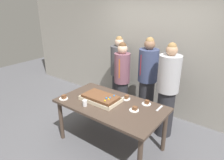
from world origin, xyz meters
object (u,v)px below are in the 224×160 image
party_table (110,109)px  sheet_cake (101,98)px  drink_cup_nearest (85,103)px  person_serving_front (147,81)px  person_striped_tie_right (119,72)px  plated_slice_far_left (147,103)px  plated_slice_far_right (126,98)px  person_green_shirt_behind (167,91)px  cake_server_utensil (159,108)px  person_left_edge_reaching (122,80)px  plated_slice_near_left (134,109)px  plated_slice_near_right (64,98)px

party_table → sheet_cake: bearing=-178.2°
drink_cup_nearest → person_serving_front: 1.37m
party_table → person_striped_tie_right: (-0.68, 1.20, 0.15)m
plated_slice_far_left → plated_slice_far_right: (-0.36, -0.05, -0.00)m
person_serving_front → person_green_shirt_behind: person_serving_front is taller
party_table → person_serving_front: (0.13, 1.00, 0.20)m
cake_server_utensil → person_left_edge_reaching: (-1.07, 0.52, 0.05)m
plated_slice_far_right → person_serving_front: (0.02, 0.71, 0.09)m
person_green_shirt_behind → plated_slice_near_left: bearing=30.5°
plated_slice_near_right → person_striped_tie_right: size_ratio=0.09×
person_green_shirt_behind → person_striped_tie_right: person_green_shirt_behind is taller
sheet_cake → plated_slice_far_left: (0.68, 0.35, -0.02)m
sheet_cake → cake_server_utensil: sheet_cake is taller
plated_slice_near_right → drink_cup_nearest: drink_cup_nearest is taller
party_table → plated_slice_near_right: (-0.74, -0.35, 0.12)m
person_green_shirt_behind → sheet_cake: bearing=0.0°
plated_slice_near_right → cake_server_utensil: (1.45, 0.69, -0.02)m
cake_server_utensil → person_serving_front: 0.88m
plated_slice_far_right → person_left_edge_reaching: 0.74m
plated_slice_near_right → person_serving_front: 1.61m
party_table → cake_server_utensil: cake_server_utensil is taller
plated_slice_near_left → plated_slice_far_right: (-0.31, 0.24, 0.00)m
party_table → person_green_shirt_behind: person_green_shirt_behind is taller
drink_cup_nearest → person_striped_tie_right: bearing=105.0°
person_green_shirt_behind → plated_slice_far_right: bearing=1.6°
plated_slice_far_right → cake_server_utensil: bearing=4.4°
drink_cup_nearest → person_left_edge_reaching: bearing=94.2°
plated_slice_near_right → party_table: bearing=25.0°
drink_cup_nearest → person_left_edge_reaching: 1.17m
drink_cup_nearest → person_serving_front: (0.41, 1.31, 0.06)m
plated_slice_far_left → plated_slice_far_right: bearing=-172.5°
plated_slice_near_left → person_striped_tie_right: (-1.11, 1.14, 0.04)m
party_table → cake_server_utensil: size_ratio=8.82×
plated_slice_far_right → plated_slice_far_left: bearing=7.5°
party_table → cake_server_utensil: 0.79m
plated_slice_near_right → drink_cup_nearest: (0.46, 0.04, 0.03)m
plated_slice_near_left → person_green_shirt_behind: (0.19, 0.79, 0.08)m
person_serving_front → person_left_edge_reaching: size_ratio=1.08×
party_table → plated_slice_far_left: bearing=35.7°
cake_server_utensil → person_striped_tie_right: person_striped_tie_right is taller
cake_server_utensil → person_left_edge_reaching: size_ratio=0.12×
party_table → drink_cup_nearest: bearing=-132.8°
drink_cup_nearest → person_serving_front: bearing=72.5°
plated_slice_far_left → cake_server_utensil: plated_slice_far_left is taller
plated_slice_near_left → person_serving_front: bearing=107.1°
plated_slice_near_left → person_serving_front: size_ratio=0.09×
sheet_cake → plated_slice_near_right: bearing=-147.7°
plated_slice_near_left → plated_slice_far_right: 0.39m
plated_slice_near_left → plated_slice_near_right: (-1.16, -0.40, 0.00)m
party_table → sheet_cake: sheet_cake is taller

